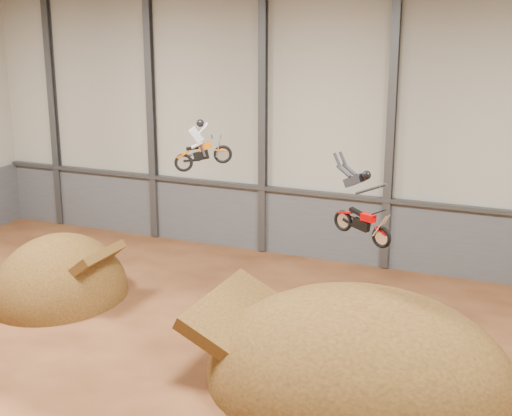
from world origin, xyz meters
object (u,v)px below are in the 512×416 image
(takeoff_ramp, at_px, (61,297))
(fmx_rider_b, at_px, (362,201))
(landing_ramp, at_px, (358,380))
(fmx_rider_a, at_px, (205,141))

(takeoff_ramp, height_order, fmx_rider_b, fmx_rider_b)
(landing_ramp, xyz_separation_m, fmx_rider_a, (-7.23, 2.64, 7.57))
(takeoff_ramp, distance_m, fmx_rider_a, 10.48)
(takeoff_ramp, xyz_separation_m, fmx_rider_a, (7.23, 0.51, 7.57))
(takeoff_ramp, distance_m, landing_ramp, 14.61)
(landing_ramp, distance_m, fmx_rider_b, 6.42)
(landing_ramp, distance_m, fmx_rider_a, 10.80)
(fmx_rider_a, relative_size, fmx_rider_b, 0.74)
(fmx_rider_a, xyz_separation_m, fmx_rider_b, (6.97, -2.19, -1.18))
(takeoff_ramp, relative_size, fmx_rider_a, 2.91)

